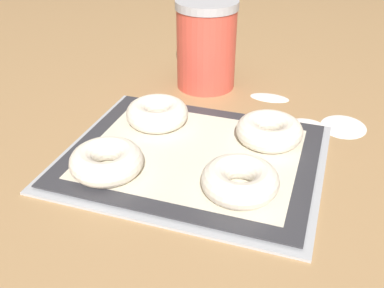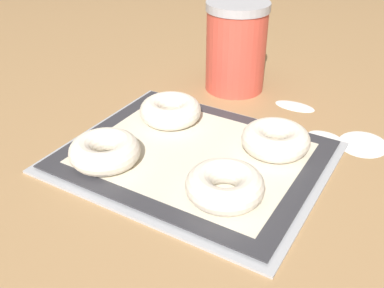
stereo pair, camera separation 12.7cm
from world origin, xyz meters
TOP-DOWN VIEW (x-y plane):
  - ground_plane at (0.00, 0.00)m, footprint 2.80×2.80m
  - baking_tray at (0.02, -0.00)m, footprint 0.41×0.34m
  - baking_mat at (0.02, -0.00)m, footprint 0.39×0.32m
  - bagel_front_left at (-0.09, -0.09)m, footprint 0.11×0.11m
  - bagel_front_right at (0.11, -0.07)m, footprint 0.11×0.11m
  - bagel_back_left at (-0.08, 0.07)m, footprint 0.11×0.11m
  - bagel_back_right at (0.12, 0.08)m, footprint 0.11×0.11m
  - flour_canister at (-0.05, 0.28)m, footprint 0.13×0.13m
  - flour_patch_near at (0.09, 0.26)m, footprint 0.08×0.04m
  - flour_patch_far at (0.18, 0.18)m, footprint 0.06×0.04m
  - flour_patch_side at (0.24, 0.19)m, footprint 0.08×0.09m

SIDE VIEW (x-z plane):
  - ground_plane at x=0.00m, z-range 0.00..0.00m
  - flour_patch_near at x=0.09m, z-range 0.00..0.00m
  - flour_patch_far at x=0.18m, z-range 0.00..0.00m
  - flour_patch_side at x=0.24m, z-range 0.00..0.00m
  - baking_tray at x=0.02m, z-range 0.00..0.01m
  - baking_mat at x=0.02m, z-range 0.01..0.01m
  - bagel_front_left at x=-0.09m, z-range 0.01..0.05m
  - bagel_front_right at x=0.11m, z-range 0.01..0.05m
  - bagel_back_left at x=-0.08m, z-range 0.01..0.05m
  - bagel_back_right at x=0.12m, z-range 0.01..0.05m
  - flour_canister at x=-0.05m, z-range 0.00..0.18m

